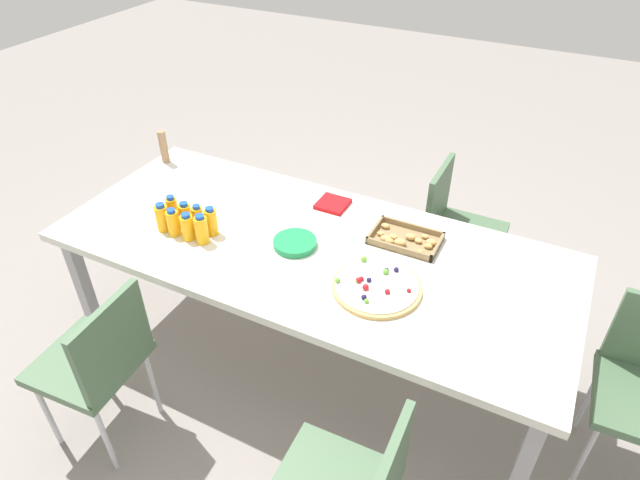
% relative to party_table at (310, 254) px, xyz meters
% --- Properties ---
extents(ground_plane, '(12.00, 12.00, 0.00)m').
position_rel_party_table_xyz_m(ground_plane, '(0.00, 0.00, -0.68)').
color(ground_plane, gray).
extents(party_table, '(2.37, 1.00, 0.74)m').
position_rel_party_table_xyz_m(party_table, '(0.00, 0.00, 0.00)').
color(party_table, silver).
rests_on(party_table, ground_plane).
extents(chair_far_right, '(0.40, 0.40, 0.83)m').
position_rel_party_table_xyz_m(chair_far_right, '(0.49, 0.81, -0.18)').
color(chair_far_right, '#4C6B4C').
rests_on(chair_far_right, ground_plane).
extents(chair_near_left, '(0.43, 0.43, 0.83)m').
position_rel_party_table_xyz_m(chair_near_left, '(-0.57, -0.82, -0.18)').
color(chair_near_left, '#4C6B4C').
rests_on(chair_near_left, ground_plane).
extents(juice_bottle_0, '(0.06, 0.06, 0.14)m').
position_rel_party_table_xyz_m(juice_bottle_0, '(-0.68, -0.20, 0.12)').
color(juice_bottle_0, '#F9AB14').
rests_on(juice_bottle_0, party_table).
extents(juice_bottle_1, '(0.06, 0.06, 0.14)m').
position_rel_party_table_xyz_m(juice_bottle_1, '(-0.61, -0.21, 0.12)').
color(juice_bottle_1, '#F9AE14').
rests_on(juice_bottle_1, party_table).
extents(juice_bottle_2, '(0.06, 0.06, 0.14)m').
position_rel_party_table_xyz_m(juice_bottle_2, '(-0.53, -0.21, 0.12)').
color(juice_bottle_2, '#FAAD14').
rests_on(juice_bottle_2, party_table).
extents(juice_bottle_3, '(0.06, 0.06, 0.15)m').
position_rel_party_table_xyz_m(juice_bottle_3, '(-0.45, -0.20, 0.12)').
color(juice_bottle_3, '#FAAD14').
rests_on(juice_bottle_3, party_table).
extents(juice_bottle_4, '(0.06, 0.06, 0.15)m').
position_rel_party_table_xyz_m(juice_bottle_4, '(-0.67, -0.13, 0.12)').
color(juice_bottle_4, '#FAAE14').
rests_on(juice_bottle_4, party_table).
extents(juice_bottle_5, '(0.06, 0.06, 0.13)m').
position_rel_party_table_xyz_m(juice_bottle_5, '(-0.60, -0.13, 0.12)').
color(juice_bottle_5, '#F9AC14').
rests_on(juice_bottle_5, party_table).
extents(juice_bottle_6, '(0.05, 0.05, 0.14)m').
position_rel_party_table_xyz_m(juice_bottle_6, '(-0.52, -0.14, 0.12)').
color(juice_bottle_6, '#F9AE14').
rests_on(juice_bottle_6, party_table).
extents(juice_bottle_7, '(0.06, 0.06, 0.14)m').
position_rel_party_table_xyz_m(juice_bottle_7, '(-0.45, -0.13, 0.12)').
color(juice_bottle_7, '#FAAB14').
rests_on(juice_bottle_7, party_table).
extents(fruit_pizza, '(0.37, 0.37, 0.05)m').
position_rel_party_table_xyz_m(fruit_pizza, '(0.38, -0.14, 0.07)').
color(fruit_pizza, tan).
rests_on(fruit_pizza, party_table).
extents(snack_tray, '(0.32, 0.21, 0.04)m').
position_rel_party_table_xyz_m(snack_tray, '(0.38, 0.22, 0.07)').
color(snack_tray, olive).
rests_on(snack_tray, party_table).
extents(plate_stack, '(0.20, 0.20, 0.03)m').
position_rel_party_table_xyz_m(plate_stack, '(-0.06, -0.04, 0.07)').
color(plate_stack, '#1E8C4C').
rests_on(plate_stack, party_table).
extents(napkin_stack, '(0.15, 0.15, 0.02)m').
position_rel_party_table_xyz_m(napkin_stack, '(-0.05, 0.35, 0.06)').
color(napkin_stack, red).
rests_on(napkin_stack, party_table).
extents(cardboard_tube, '(0.04, 0.04, 0.19)m').
position_rel_party_table_xyz_m(cardboard_tube, '(-1.11, 0.33, 0.15)').
color(cardboard_tube, '#9E7A56').
rests_on(cardboard_tube, party_table).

